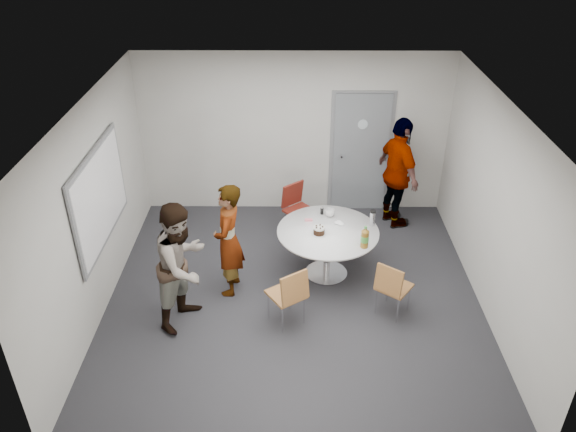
{
  "coord_description": "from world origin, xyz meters",
  "views": [
    {
      "loc": [
        -0.04,
        -6.01,
        4.86
      ],
      "look_at": [
        -0.08,
        0.25,
        1.14
      ],
      "focal_mm": 35.0,
      "sensor_mm": 36.0,
      "label": 1
    }
  ],
  "objects_px": {
    "table": "(330,237)",
    "chair_near_right": "(392,285)",
    "door": "(360,153)",
    "chair_near_left": "(290,292)",
    "person_main": "(229,240)",
    "person_right": "(398,174)",
    "chair_far": "(297,205)",
    "person_left": "(182,265)",
    "whiteboard": "(100,196)"
  },
  "relations": [
    {
      "from": "table",
      "to": "chair_near_right",
      "type": "bearing_deg",
      "value": -50.28
    },
    {
      "from": "chair_near_left",
      "to": "whiteboard",
      "type": "bearing_deg",
      "value": 128.75
    },
    {
      "from": "person_left",
      "to": "chair_near_right",
      "type": "bearing_deg",
      "value": -62.18
    },
    {
      "from": "table",
      "to": "chair_near_right",
      "type": "height_order",
      "value": "table"
    },
    {
      "from": "table",
      "to": "person_right",
      "type": "distance_m",
      "value": 1.84
    },
    {
      "from": "whiteboard",
      "to": "person_main",
      "type": "relative_size",
      "value": 1.18
    },
    {
      "from": "table",
      "to": "person_right",
      "type": "xyz_separation_m",
      "value": [
        1.15,
        1.41,
        0.28
      ]
    },
    {
      "from": "door",
      "to": "chair_near_left",
      "type": "height_order",
      "value": "door"
    },
    {
      "from": "chair_near_right",
      "to": "person_main",
      "type": "xyz_separation_m",
      "value": [
        -2.1,
        0.53,
        0.32
      ]
    },
    {
      "from": "person_left",
      "to": "chair_far",
      "type": "bearing_deg",
      "value": -8.39
    },
    {
      "from": "chair_far",
      "to": "chair_near_right",
      "type": "bearing_deg",
      "value": 81.25
    },
    {
      "from": "door",
      "to": "table",
      "type": "relative_size",
      "value": 1.5
    },
    {
      "from": "person_main",
      "to": "person_right",
      "type": "distance_m",
      "value": 3.08
    },
    {
      "from": "whiteboard",
      "to": "chair_far",
      "type": "distance_m",
      "value": 3.03
    },
    {
      "from": "person_left",
      "to": "person_right",
      "type": "xyz_separation_m",
      "value": [
        3.02,
        2.38,
        0.07
      ]
    },
    {
      "from": "table",
      "to": "chair_near_left",
      "type": "relative_size",
      "value": 1.66
    },
    {
      "from": "chair_near_left",
      "to": "chair_far",
      "type": "bearing_deg",
      "value": 53.31
    },
    {
      "from": "person_main",
      "to": "chair_near_left",
      "type": "bearing_deg",
      "value": 53.21
    },
    {
      "from": "table",
      "to": "chair_near_right",
      "type": "distance_m",
      "value": 1.16
    },
    {
      "from": "chair_near_right",
      "to": "person_main",
      "type": "distance_m",
      "value": 2.19
    },
    {
      "from": "whiteboard",
      "to": "person_main",
      "type": "distance_m",
      "value": 1.72
    },
    {
      "from": "chair_near_left",
      "to": "person_main",
      "type": "xyz_separation_m",
      "value": [
        -0.81,
        0.73,
        0.29
      ]
    },
    {
      "from": "person_left",
      "to": "person_right",
      "type": "bearing_deg",
      "value": -25.62
    },
    {
      "from": "whiteboard",
      "to": "chair_near_right",
      "type": "relative_size",
      "value": 2.37
    },
    {
      "from": "chair_far",
      "to": "person_left",
      "type": "distance_m",
      "value": 2.52
    },
    {
      "from": "chair_far",
      "to": "table",
      "type": "bearing_deg",
      "value": 72.7
    },
    {
      "from": "table",
      "to": "door",
      "type": "bearing_deg",
      "value": 72.86
    },
    {
      "from": "person_main",
      "to": "person_right",
      "type": "height_order",
      "value": "person_right"
    },
    {
      "from": "whiteboard",
      "to": "chair_near_left",
      "type": "distance_m",
      "value": 2.69
    },
    {
      "from": "whiteboard",
      "to": "person_main",
      "type": "bearing_deg",
      "value": -0.74
    },
    {
      "from": "chair_far",
      "to": "whiteboard",
      "type": "bearing_deg",
      "value": -9.94
    },
    {
      "from": "chair_far",
      "to": "person_left",
      "type": "relative_size",
      "value": 0.51
    },
    {
      "from": "person_main",
      "to": "chair_near_right",
      "type": "bearing_deg",
      "value": 80.74
    },
    {
      "from": "door",
      "to": "chair_near_left",
      "type": "relative_size",
      "value": 2.5
    },
    {
      "from": "door",
      "to": "person_left",
      "type": "bearing_deg",
      "value": -130.34
    },
    {
      "from": "table",
      "to": "chair_far",
      "type": "height_order",
      "value": "table"
    },
    {
      "from": "chair_near_right",
      "to": "person_main",
      "type": "bearing_deg",
      "value": -157.32
    },
    {
      "from": "whiteboard",
      "to": "chair_near_right",
      "type": "distance_m",
      "value": 3.86
    },
    {
      "from": "chair_near_left",
      "to": "chair_near_right",
      "type": "bearing_deg",
      "value": -25.47
    },
    {
      "from": "chair_far",
      "to": "person_right",
      "type": "bearing_deg",
      "value": 151.55
    },
    {
      "from": "person_right",
      "to": "table",
      "type": "bearing_deg",
      "value": 120.32
    },
    {
      "from": "chair_near_left",
      "to": "person_main",
      "type": "relative_size",
      "value": 0.53
    },
    {
      "from": "door",
      "to": "person_main",
      "type": "xyz_separation_m",
      "value": [
        -1.97,
        -2.3,
        -0.22
      ]
    },
    {
      "from": "door",
      "to": "person_right",
      "type": "height_order",
      "value": "door"
    },
    {
      "from": "door",
      "to": "person_left",
      "type": "relative_size",
      "value": 1.25
    },
    {
      "from": "table",
      "to": "person_right",
      "type": "relative_size",
      "value": 0.77
    },
    {
      "from": "table",
      "to": "person_right",
      "type": "bearing_deg",
      "value": 50.93
    },
    {
      "from": "table",
      "to": "person_right",
      "type": "height_order",
      "value": "person_right"
    },
    {
      "from": "table",
      "to": "chair_far",
      "type": "bearing_deg",
      "value": 112.37
    },
    {
      "from": "door",
      "to": "whiteboard",
      "type": "height_order",
      "value": "door"
    }
  ]
}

